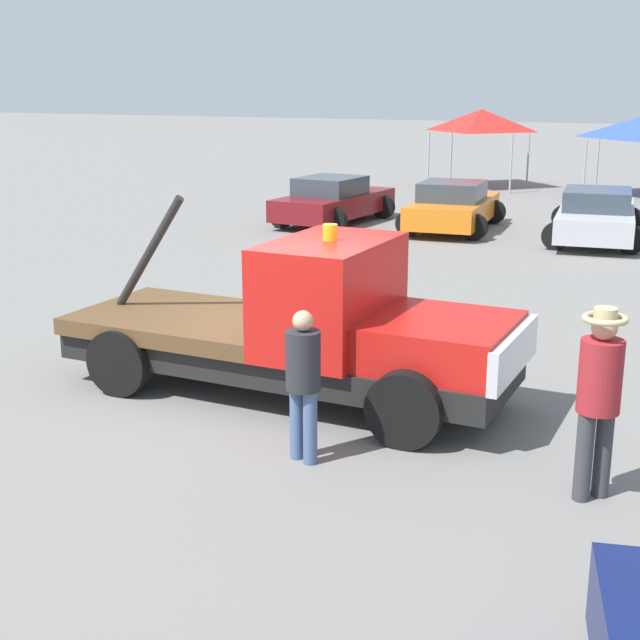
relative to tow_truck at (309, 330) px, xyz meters
The scene contains 8 objects.
ground_plane 0.97m from the tow_truck, behind, with size 160.00×160.00×0.00m, color slate.
tow_truck is the anchor object (origin of this frame).
person_near_truck 4.01m from the tow_truck, 21.84° to the right, with size 0.43×0.43×1.93m.
person_at_hood 1.99m from the tow_truck, 67.36° to the right, with size 0.37×0.37×1.67m.
parked_car_maroon 14.56m from the tow_truck, 111.88° to the left, with size 2.66×4.58×1.34m.
parked_car_orange 13.85m from the tow_truck, 98.16° to the left, with size 2.59×4.34×1.34m.
parked_car_silver 13.63m from the tow_truck, 82.28° to the left, with size 2.71×4.89×1.34m.
canopy_tent_red 24.46m from the tow_truck, 99.09° to the left, with size 3.17×3.17×2.93m.
Camera 1 is at (4.89, -9.90, 3.97)m, focal length 50.00 mm.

